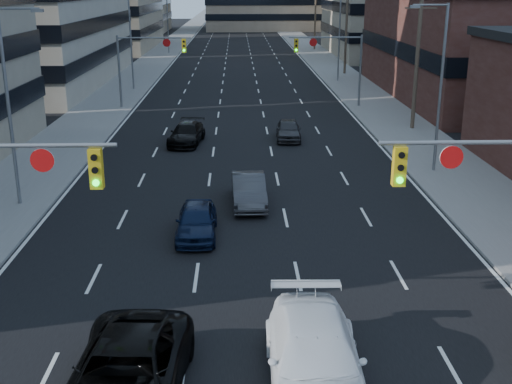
% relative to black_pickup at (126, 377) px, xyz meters
% --- Properties ---
extents(road_surface, '(18.00, 300.00, 0.02)m').
position_rel_black_pickup_xyz_m(road_surface, '(3.05, 125.26, -0.82)').
color(road_surface, black).
rests_on(road_surface, ground).
extents(sidewalk_left, '(5.00, 300.00, 0.15)m').
position_rel_black_pickup_xyz_m(sidewalk_left, '(-8.45, 125.26, -0.75)').
color(sidewalk_left, slate).
rests_on(sidewalk_left, ground).
extents(sidewalk_right, '(5.00, 300.00, 0.15)m').
position_rel_black_pickup_xyz_m(sidewalk_right, '(14.55, 125.26, -0.75)').
color(sidewalk_right, slate).
rests_on(sidewalk_right, ground).
extents(storefront_right_mid, '(20.00, 30.00, 9.00)m').
position_rel_black_pickup_xyz_m(storefront_right_mid, '(27.05, 45.26, 3.67)').
color(storefront_right_mid, '#472119').
rests_on(storefront_right_mid, ground).
extents(office_right_far, '(22.00, 28.00, 14.00)m').
position_rel_black_pickup_xyz_m(office_right_far, '(28.05, 83.26, 6.17)').
color(office_right_far, gray).
rests_on(office_right_far, ground).
extents(bg_block_right, '(22.00, 22.00, 12.00)m').
position_rel_black_pickup_xyz_m(bg_block_right, '(35.05, 125.26, 5.17)').
color(bg_block_right, gray).
rests_on(bg_block_right, ground).
extents(signal_far_left, '(6.09, 0.33, 6.00)m').
position_rel_black_pickup_xyz_m(signal_far_left, '(-4.63, 40.25, 3.48)').
color(signal_far_left, slate).
rests_on(signal_far_left, ground).
extents(signal_far_right, '(6.09, 0.33, 6.00)m').
position_rel_black_pickup_xyz_m(signal_far_right, '(10.73, 40.25, 3.48)').
color(signal_far_right, slate).
rests_on(signal_far_right, ground).
extents(utility_pole_block, '(2.20, 0.28, 11.00)m').
position_rel_black_pickup_xyz_m(utility_pole_block, '(15.25, 31.26, 4.95)').
color(utility_pole_block, '#4C3D2D').
rests_on(utility_pole_block, ground).
extents(utility_pole_midblock, '(2.20, 0.28, 11.00)m').
position_rel_black_pickup_xyz_m(utility_pole_midblock, '(15.25, 61.26, 4.95)').
color(utility_pole_midblock, '#4C3D2D').
rests_on(utility_pole_midblock, ground).
extents(utility_pole_distant, '(2.20, 0.28, 11.00)m').
position_rel_black_pickup_xyz_m(utility_pole_distant, '(15.25, 91.26, 4.95)').
color(utility_pole_distant, '#4C3D2D').
rests_on(utility_pole_distant, ground).
extents(streetlight_left_near, '(2.03, 0.22, 9.00)m').
position_rel_black_pickup_xyz_m(streetlight_left_near, '(-7.29, 15.26, 4.23)').
color(streetlight_left_near, slate).
rests_on(streetlight_left_near, ground).
extents(streetlight_left_mid, '(2.03, 0.22, 9.00)m').
position_rel_black_pickup_xyz_m(streetlight_left_mid, '(-7.29, 50.26, 4.23)').
color(streetlight_left_mid, slate).
rests_on(streetlight_left_mid, ground).
extents(streetlight_left_far, '(2.03, 0.22, 9.00)m').
position_rel_black_pickup_xyz_m(streetlight_left_far, '(-7.29, 85.26, 4.23)').
color(streetlight_left_far, slate).
rests_on(streetlight_left_far, ground).
extents(streetlight_right_near, '(2.03, 0.22, 9.00)m').
position_rel_black_pickup_xyz_m(streetlight_right_near, '(13.39, 20.26, 4.23)').
color(streetlight_right_near, slate).
rests_on(streetlight_right_near, ground).
extents(streetlight_right_far, '(2.03, 0.22, 9.00)m').
position_rel_black_pickup_xyz_m(streetlight_right_far, '(13.39, 55.26, 4.23)').
color(streetlight_right_far, slate).
rests_on(streetlight_right_far, ground).
extents(black_pickup, '(3.07, 6.08, 1.65)m').
position_rel_black_pickup_xyz_m(black_pickup, '(0.00, 0.00, 0.00)').
color(black_pickup, black).
rests_on(black_pickup, ground).
extents(white_van, '(2.51, 5.96, 1.72)m').
position_rel_black_pickup_xyz_m(white_van, '(4.65, 0.61, 0.03)').
color(white_van, white).
rests_on(white_van, ground).
extents(sedan_blue, '(1.65, 4.02, 1.37)m').
position_rel_black_pickup_xyz_m(sedan_blue, '(1.05, 11.17, -0.14)').
color(sedan_blue, black).
rests_on(sedan_blue, ground).
extents(sedan_grey_center, '(1.68, 4.40, 1.43)m').
position_rel_black_pickup_xyz_m(sedan_grey_center, '(3.26, 15.12, -0.11)').
color(sedan_grey_center, '#3A3A3D').
rests_on(sedan_grey_center, ground).
extents(sedan_black_far, '(2.46, 4.87, 1.36)m').
position_rel_black_pickup_xyz_m(sedan_black_far, '(-0.54, 27.43, -0.15)').
color(sedan_black_far, black).
rests_on(sedan_black_far, ground).
extents(sedan_grey_right, '(1.78, 4.03, 1.35)m').
position_rel_black_pickup_xyz_m(sedan_grey_right, '(6.16, 28.41, -0.15)').
color(sedan_grey_right, '#313133').
rests_on(sedan_grey_right, ground).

